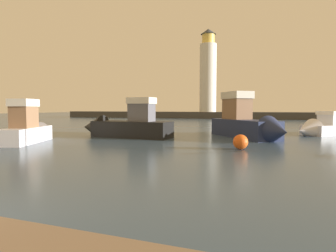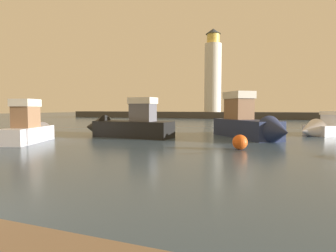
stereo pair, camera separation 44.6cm
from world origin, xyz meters
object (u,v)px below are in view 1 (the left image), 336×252
Objects in this scene: motorboat_2 at (30,128)px; motorboat_3 at (248,123)px; lighthouse at (208,73)px; motorboat_1 at (321,128)px; mooring_buoy at (240,142)px; motorboat_0 at (122,126)px.

motorboat_3 is (14.81, 8.15, 0.20)m from motorboat_2.
lighthouse reaches higher than motorboat_1.
motorboat_1 is 0.79× the size of motorboat_3.
lighthouse is 45.86m from motorboat_3.
lighthouse is at bearing 103.87° from mooring_buoy.
lighthouse is 2.31× the size of motorboat_3.
motorboat_1 is at bearing 62.68° from mooring_buoy.
motorboat_3 is (-6.13, -4.94, 0.53)m from motorboat_1.
motorboat_2 is 14.91m from mooring_buoy.
motorboat_0 is at bearing 157.64° from mooring_buoy.
lighthouse is 2.93× the size of motorboat_1.
motorboat_2 is (-4.56, -5.52, 0.05)m from motorboat_0.
mooring_buoy is at bearing -22.36° from motorboat_0.
motorboat_1 is 13.29m from mooring_buoy.
motorboat_2 is at bearing -92.79° from lighthouse.
mooring_buoy is at bearing -76.13° from lighthouse.
motorboat_3 reaches higher than motorboat_0.
motorboat_0 is 1.01× the size of motorboat_3.
lighthouse is 3.07× the size of motorboat_2.
motorboat_2 is 0.75× the size of motorboat_3.
motorboat_0 is 1.34× the size of motorboat_2.
motorboat_2 is at bearing -175.04° from mooring_buoy.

